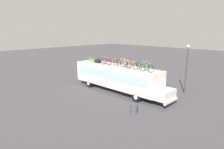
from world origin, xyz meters
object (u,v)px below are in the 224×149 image
at_px(luggage_bag_3, 98,61).
at_px(rooftop_bicycle_1, 102,60).
at_px(rooftop_bicycle_2, 105,62).
at_px(rooftop_bicycle_4, 122,63).
at_px(bus, 117,77).
at_px(luggage_bag_2, 94,61).
at_px(street_lamp, 187,65).
at_px(rooftop_bicycle_6, 132,66).
at_px(rooftop_bicycle_8, 146,68).
at_px(rooftop_bicycle_5, 126,64).
at_px(trash_bin, 134,108).
at_px(rooftop_bicycle_3, 113,62).
at_px(rooftop_bicycle_7, 143,66).
at_px(luggage_bag_1, 92,60).

xyz_separation_m(luggage_bag_3, rooftop_bicycle_1, (0.68, 0.05, 0.18)).
xyz_separation_m(rooftop_bicycle_2, rooftop_bicycle_4, (1.85, 0.88, -0.01)).
xyz_separation_m(bus, luggage_bag_2, (-4.08, -0.10, 1.43)).
bearing_deg(rooftop_bicycle_2, rooftop_bicycle_4, 25.51).
relative_size(rooftop_bicycle_1, street_lamp, 0.30).
xyz_separation_m(rooftop_bicycle_1, rooftop_bicycle_4, (2.91, 0.46, 0.01)).
bearing_deg(street_lamp, rooftop_bicycle_6, -126.47).
xyz_separation_m(rooftop_bicycle_2, rooftop_bicycle_8, (5.80, 0.04, 0.00)).
height_order(rooftop_bicycle_1, street_lamp, street_lamp).
bearing_deg(rooftop_bicycle_2, luggage_bag_2, 172.41).
bearing_deg(rooftop_bicycle_5, luggage_bag_2, -179.95).
distance_m(rooftop_bicycle_4, trash_bin, 6.93).
distance_m(bus, rooftop_bicycle_4, 1.73).
distance_m(rooftop_bicycle_3, rooftop_bicycle_7, 3.97).
distance_m(bus, rooftop_bicycle_6, 2.84).
distance_m(rooftop_bicycle_4, rooftop_bicycle_6, 2.10).
height_order(rooftop_bicycle_6, rooftop_bicycle_8, rooftop_bicycle_8).
height_order(rooftop_bicycle_3, rooftop_bicycle_5, rooftop_bicycle_5).
bearing_deg(rooftop_bicycle_6, rooftop_bicycle_4, 160.15).
xyz_separation_m(bus, rooftop_bicycle_2, (-1.51, -0.44, 1.65)).
xyz_separation_m(bus, rooftop_bicycle_7, (3.33, 0.35, 1.65)).
height_order(luggage_bag_3, rooftop_bicycle_4, rooftop_bicycle_4).
xyz_separation_m(rooftop_bicycle_1, rooftop_bicycle_3, (1.96, -0.11, -0.02)).
distance_m(luggage_bag_3, rooftop_bicycle_1, 0.71).
bearing_deg(luggage_bag_2, luggage_bag_1, 153.69).
height_order(rooftop_bicycle_2, rooftop_bicycle_5, rooftop_bicycle_2).
bearing_deg(rooftop_bicycle_2, rooftop_bicycle_6, 2.54).
relative_size(rooftop_bicycle_1, trash_bin, 2.11).
bearing_deg(rooftop_bicycle_6, luggage_bag_1, 175.27).
xyz_separation_m(luggage_bag_2, rooftop_bicycle_6, (6.39, -0.17, 0.20)).
xyz_separation_m(rooftop_bicycle_3, rooftop_bicycle_5, (1.98, 0.04, 0.02)).
bearing_deg(luggage_bag_2, rooftop_bicycle_3, -0.57).
distance_m(rooftop_bicycle_3, rooftop_bicycle_6, 2.92).
xyz_separation_m(luggage_bag_3, rooftop_bicycle_3, (2.64, -0.06, 0.16)).
xyz_separation_m(rooftop_bicycle_2, trash_bin, (6.73, -2.98, -3.06)).
bearing_deg(rooftop_bicycle_4, rooftop_bicycle_5, -27.45).
distance_m(rooftop_bicycle_3, street_lamp, 8.29).
height_order(luggage_bag_1, rooftop_bicycle_7, rooftop_bicycle_7).
bearing_deg(luggage_bag_2, rooftop_bicycle_8, -2.04).
distance_m(bus, rooftop_bicycle_3, 1.73).
relative_size(rooftop_bicycle_6, rooftop_bicycle_7, 1.00).
bearing_deg(rooftop_bicycle_1, rooftop_bicycle_4, 9.08).
bearing_deg(rooftop_bicycle_4, rooftop_bicycle_1, -170.92).
xyz_separation_m(bus, rooftop_bicycle_5, (1.37, -0.09, 1.64)).
height_order(rooftop_bicycle_8, trash_bin, rooftop_bicycle_8).
height_order(bus, rooftop_bicycle_4, rooftop_bicycle_4).
xyz_separation_m(rooftop_bicycle_1, rooftop_bicycle_8, (6.86, -0.37, 0.02)).
height_order(rooftop_bicycle_5, rooftop_bicycle_8, rooftop_bicycle_8).
relative_size(luggage_bag_3, rooftop_bicycle_6, 0.41).
distance_m(rooftop_bicycle_1, rooftop_bicycle_6, 4.89).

